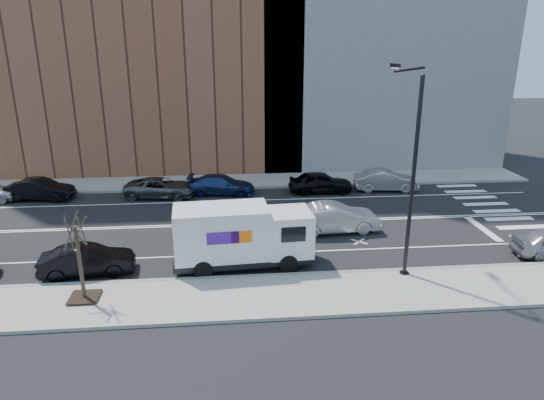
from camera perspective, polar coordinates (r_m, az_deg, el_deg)
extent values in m
plane|color=black|center=(28.74, -3.16, -2.77)|extent=(120.00, 120.00, 0.00)
cube|color=gray|center=(20.74, -2.14, -11.33)|extent=(44.00, 3.60, 0.15)
cube|color=gray|center=(37.07, -3.72, 2.22)|extent=(44.00, 3.60, 0.15)
cube|color=gray|center=(22.32, -2.41, -9.03)|extent=(44.00, 0.25, 0.17)
cube|color=gray|center=(35.34, -3.63, 1.43)|extent=(44.00, 0.25, 0.17)
cube|color=brown|center=(43.00, -15.66, 18.58)|extent=(26.00, 10.00, 22.00)
cube|color=slate|center=(44.41, 12.44, 21.38)|extent=(20.00, 10.00, 26.00)
cylinder|color=black|center=(21.76, 16.23, 2.02)|extent=(0.18, 0.18, 9.00)
cylinder|color=black|center=(23.33, 15.27, -8.40)|extent=(0.44, 0.44, 0.20)
sphere|color=black|center=(21.01, 17.33, 13.75)|extent=(0.20, 0.20, 0.20)
cylinder|color=black|center=(22.58, 15.72, 14.54)|extent=(0.11, 3.49, 0.48)
cube|color=black|center=(24.17, 14.29, 15.10)|extent=(0.25, 0.80, 0.18)
cube|color=#FFF2CC|center=(24.17, 14.28, 14.86)|extent=(0.18, 0.55, 0.03)
cube|color=black|center=(21.86, -21.19, -10.57)|extent=(1.20, 1.20, 0.04)
cylinder|color=#382B1E|center=(21.20, -21.66, -6.95)|extent=(0.16, 0.16, 3.20)
cylinder|color=#382B1E|center=(20.60, -21.45, -3.42)|extent=(0.06, 0.80, 1.44)
cylinder|color=#382B1E|center=(20.86, -21.73, -3.19)|extent=(0.81, 0.31, 1.19)
cylinder|color=#382B1E|center=(20.86, -22.54, -3.29)|extent=(0.58, 0.76, 1.50)
cylinder|color=#382B1E|center=(20.60, -22.76, -3.59)|extent=(0.47, 0.61, 1.37)
cylinder|color=#382B1E|center=(20.44, -22.08, -3.67)|extent=(0.72, 0.29, 1.13)
cube|color=black|center=(23.40, -3.58, -6.66)|extent=(6.55, 2.60, 0.31)
cube|color=silver|center=(23.24, 1.98, -3.74)|extent=(2.22, 2.36, 2.07)
cube|color=black|center=(23.35, 4.53, -2.87)|extent=(0.19, 1.92, 0.98)
cube|color=black|center=(22.10, 2.55, -4.08)|extent=(1.14, 0.12, 0.72)
cube|color=black|center=(24.16, 1.47, -2.07)|extent=(1.14, 0.12, 0.72)
cube|color=black|center=(23.86, 4.35, -5.89)|extent=(0.30, 2.08, 0.36)
cube|color=silver|center=(22.80, -5.98, -3.73)|extent=(4.49, 2.57, 2.38)
cube|color=#47198C|center=(21.67, -5.80, -4.49)|extent=(1.45, 0.12, 0.57)
cube|color=orange|center=(21.72, -3.61, -4.37)|extent=(0.93, 0.08, 0.57)
cube|color=#47198C|center=(23.82, -6.16, -2.35)|extent=(1.45, 0.12, 0.57)
cube|color=orange|center=(23.87, -4.18, -2.24)|extent=(0.93, 0.08, 0.57)
cylinder|color=black|center=(22.75, 1.93, -7.48)|extent=(0.89, 0.35, 0.87)
cylinder|color=black|center=(24.60, 1.00, -5.40)|extent=(0.89, 0.35, 0.87)
cylinder|color=black|center=(22.39, -8.10, -8.11)|extent=(0.89, 0.35, 0.87)
cylinder|color=black|center=(24.27, -8.23, -5.95)|extent=(0.89, 0.35, 0.87)
imported|color=black|center=(36.28, -25.58, 1.12)|extent=(4.54, 2.11, 1.44)
imported|color=#4F5257|center=(34.21, -12.99, 1.44)|extent=(5.03, 2.75, 1.34)
imported|color=navy|center=(34.18, -5.96, 1.81)|extent=(4.85, 2.45, 1.35)
imported|color=black|center=(34.45, 5.73, 2.10)|extent=(4.47, 1.82, 1.52)
imported|color=#A5A5A9|center=(35.74, 13.23, 2.26)|extent=(4.63, 1.98, 1.48)
imported|color=silver|center=(27.45, 7.44, -2.12)|extent=(5.09, 2.12, 1.64)
imported|color=black|center=(24.00, -20.90, -6.66)|extent=(4.33, 1.93, 1.38)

